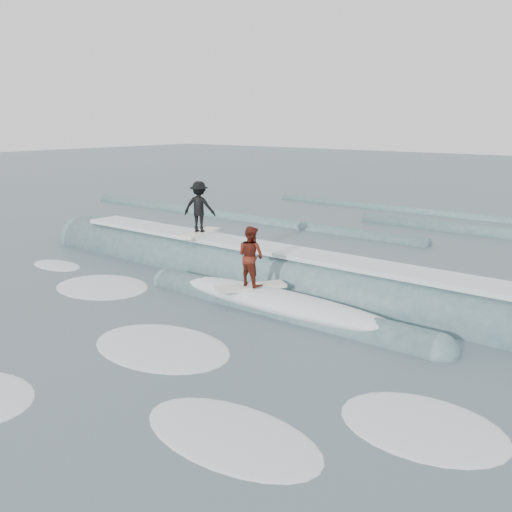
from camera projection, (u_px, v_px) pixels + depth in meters
The scene contains 6 objects.
ground at pixel (139, 333), 14.19m from camera, with size 160.00×160.00×0.00m, color #41565E.
breaking_wave at pixel (276, 285), 18.08m from camera, with size 22.83×3.90×2.25m.
surfer_black at pixel (199, 209), 20.02m from camera, with size 1.32×2.07×1.88m.
surfer_red at pixel (251, 259), 15.98m from camera, with size 1.52×1.99×1.80m.
whitewater at pixel (144, 344), 13.47m from camera, with size 17.29×8.33×0.10m.
far_swells at pixel (426, 229), 27.52m from camera, with size 38.86×8.65×0.80m.
Camera 1 is at (10.68, -8.53, 5.18)m, focal length 40.00 mm.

